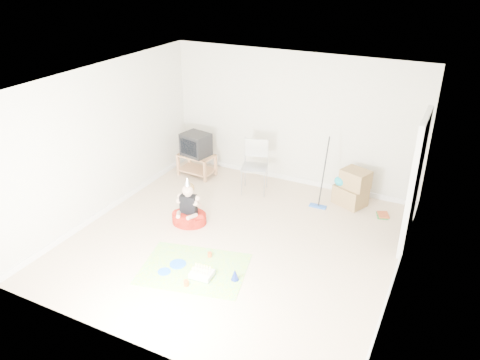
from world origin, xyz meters
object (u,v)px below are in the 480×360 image
at_px(crt_tv, 196,144).
at_px(birthday_cake, 202,274).
at_px(folding_chair, 255,167).
at_px(cardboard_boxes, 352,188).
at_px(seated_woman, 189,213).
at_px(tv_stand, 197,163).

distance_m(crt_tv, birthday_cake, 3.50).
bearing_deg(folding_chair, cardboard_boxes, 10.10).
height_order(cardboard_boxes, birthday_cake, cardboard_boxes).
bearing_deg(birthday_cake, seated_woman, 128.62).
xyz_separation_m(crt_tv, birthday_cake, (1.84, -2.91, -0.64)).
height_order(folding_chair, seated_woman, folding_chair).
bearing_deg(cardboard_boxes, seated_woman, -140.84).
relative_size(seated_woman, birthday_cake, 2.58).
bearing_deg(birthday_cake, crt_tv, 122.24).
bearing_deg(folding_chair, birthday_cake, -80.74).
bearing_deg(birthday_cake, cardboard_boxes, 66.31).
bearing_deg(crt_tv, cardboard_boxes, 14.71).
distance_m(crt_tv, cardboard_boxes, 3.22).
distance_m(tv_stand, crt_tv, 0.41).
relative_size(cardboard_boxes, seated_woman, 0.80).
xyz_separation_m(tv_stand, folding_chair, (1.39, -0.15, 0.24)).
distance_m(crt_tv, seated_woman, 1.99).
bearing_deg(seated_woman, cardboard_boxes, 39.16).
relative_size(folding_chair, seated_woman, 1.22).
bearing_deg(tv_stand, crt_tv, -63.43).
height_order(crt_tv, birthday_cake, crt_tv).
relative_size(cardboard_boxes, birthday_cake, 2.07).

